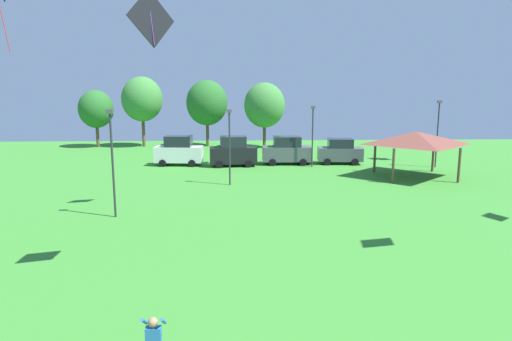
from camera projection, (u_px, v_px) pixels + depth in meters
kite_flying_2 at (151, 18)px, 15.22m from camera, size 1.34×1.46×1.94m
parked_car_leftmost at (179, 151)px, 41.20m from camera, size 4.37×2.17×2.69m
parked_car_second_from_left at (233, 152)px, 40.75m from camera, size 4.28×2.21×2.69m
parked_car_third_from_left at (287, 151)px, 41.78m from camera, size 4.48×2.09×2.56m
parked_car_rightmost_in_row at (340, 151)px, 41.99m from camera, size 4.18×2.33×2.35m
park_pavilion at (416, 138)px, 35.48m from camera, size 6.40×5.88×3.60m
light_post_0 at (438, 130)px, 39.88m from camera, size 0.36×0.20×5.86m
light_post_1 at (230, 142)px, 32.57m from camera, size 0.36×0.20×5.46m
light_post_2 at (112, 157)px, 24.36m from camera, size 0.36×0.20×5.86m
light_post_3 at (313, 132)px, 40.02m from camera, size 0.36×0.20×5.39m
treeline_tree_0 at (96, 109)px, 53.21m from camera, size 4.01×4.01×6.67m
treeline_tree_1 at (142, 99)px, 53.53m from camera, size 4.77×4.77×8.22m
treeline_tree_2 at (207, 103)px, 53.81m from camera, size 4.85×4.85×7.82m
treeline_tree_3 at (265, 105)px, 52.42m from camera, size 4.69×4.69×7.52m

